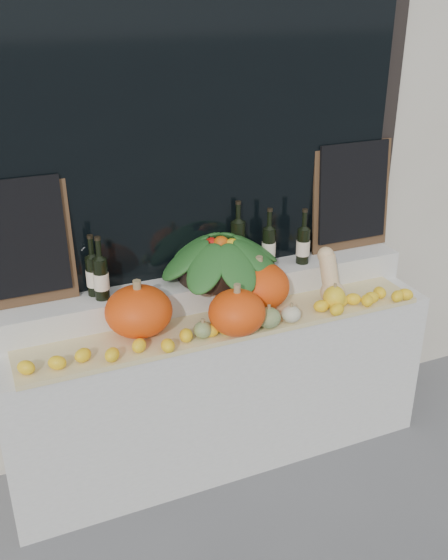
# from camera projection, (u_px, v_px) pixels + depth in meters

# --- Properties ---
(storefront_facade) EXTENTS (7.00, 0.94, 4.50)m
(storefront_facade) POSITION_uv_depth(u_px,v_px,m) (164.00, 27.00, 3.27)
(storefront_facade) COLOR beige
(storefront_facade) RESTS_ON ground
(display_sill) EXTENTS (2.30, 0.55, 0.88)m
(display_sill) POSITION_uv_depth(u_px,v_px,m) (219.00, 386.00, 3.44)
(display_sill) COLOR silver
(display_sill) RESTS_ON ground
(rear_tier) EXTENTS (2.30, 0.25, 0.16)m
(rear_tier) POSITION_uv_depth(u_px,v_px,m) (207.00, 291.00, 3.34)
(rear_tier) COLOR silver
(rear_tier) RESTS_ON display_sill
(straw_bedding) EXTENTS (2.10, 0.32, 0.02)m
(straw_bedding) POSITION_uv_depth(u_px,v_px,m) (228.00, 325.00, 3.14)
(straw_bedding) COLOR tan
(straw_bedding) RESTS_ON display_sill
(pumpkin_left) EXTENTS (0.38, 0.38, 0.24)m
(pumpkin_left) POSITION_uv_depth(u_px,v_px,m) (139.00, 311.00, 2.99)
(pumpkin_left) COLOR #F24A0C
(pumpkin_left) RESTS_ON straw_bedding
(pumpkin_right) EXTENTS (0.37, 0.37, 0.25)m
(pumpkin_right) POSITION_uv_depth(u_px,v_px,m) (258.00, 286.00, 3.23)
(pumpkin_right) COLOR #F24A0C
(pumpkin_right) RESTS_ON straw_bedding
(pumpkin_center) EXTENTS (0.30, 0.30, 0.22)m
(pumpkin_center) POSITION_uv_depth(u_px,v_px,m) (237.00, 312.00, 3.00)
(pumpkin_center) COLOR #F24A0C
(pumpkin_center) RESTS_ON straw_bedding
(butternut_squash) EXTENTS (0.13, 0.20, 0.28)m
(butternut_squash) POSITION_uv_depth(u_px,v_px,m) (330.00, 279.00, 3.31)
(butternut_squash) COLOR #ECC18B
(butternut_squash) RESTS_ON straw_bedding
(decorative_gourds) EXTENTS (0.85, 0.17, 0.16)m
(decorative_gourds) POSITION_uv_depth(u_px,v_px,m) (268.00, 315.00, 3.09)
(decorative_gourds) COLOR #2D5A1B
(decorative_gourds) RESTS_ON straw_bedding
(lemon_heap) EXTENTS (2.20, 0.16, 0.06)m
(lemon_heap) POSITION_uv_depth(u_px,v_px,m) (237.00, 327.00, 3.03)
(lemon_heap) COLOR yellow
(lemon_heap) RESTS_ON straw_bedding
(produce_bowl) EXTENTS (0.70, 0.70, 0.24)m
(produce_bowl) POSITION_uv_depth(u_px,v_px,m) (221.00, 257.00, 3.27)
(produce_bowl) COLOR black
(produce_bowl) RESTS_ON rear_tier
(wine_bottle_far_left) EXTENTS (0.08, 0.08, 0.33)m
(wine_bottle_far_left) POSITION_uv_depth(u_px,v_px,m) (101.00, 278.00, 3.03)
(wine_bottle_far_left) COLOR black
(wine_bottle_far_left) RESTS_ON rear_tier
(wine_bottle_near_left) EXTENTS (0.08, 0.08, 0.32)m
(wine_bottle_near_left) POSITION_uv_depth(u_px,v_px,m) (94.00, 275.00, 3.08)
(wine_bottle_near_left) COLOR black
(wine_bottle_near_left) RESTS_ON rear_tier
(wine_bottle_tall) EXTENTS (0.08, 0.08, 0.38)m
(wine_bottle_tall) POSITION_uv_depth(u_px,v_px,m) (238.00, 244.00, 3.37)
(wine_bottle_tall) COLOR black
(wine_bottle_tall) RESTS_ON rear_tier
(wine_bottle_near_right) EXTENTS (0.08, 0.08, 0.33)m
(wine_bottle_near_right) POSITION_uv_depth(u_px,v_px,m) (269.00, 247.00, 3.39)
(wine_bottle_near_right) COLOR black
(wine_bottle_near_right) RESTS_ON rear_tier
(wine_bottle_far_right) EXTENTS (0.08, 0.08, 0.31)m
(wine_bottle_far_right) POSITION_uv_depth(u_px,v_px,m) (303.00, 245.00, 3.44)
(wine_bottle_far_right) COLOR black
(wine_bottle_far_right) RESTS_ON rear_tier
(chalkboard_left) EXTENTS (0.50, 0.08, 0.62)m
(chalkboard_left) POSITION_uv_depth(u_px,v_px,m) (18.00, 242.00, 2.89)
(chalkboard_left) COLOR #4C331E
(chalkboard_left) RESTS_ON rear_tier
(chalkboard_right) EXTENTS (0.50, 0.08, 0.62)m
(chalkboard_right) POSITION_uv_depth(u_px,v_px,m) (352.00, 195.00, 3.55)
(chalkboard_right) COLOR #4C331E
(chalkboard_right) RESTS_ON rear_tier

